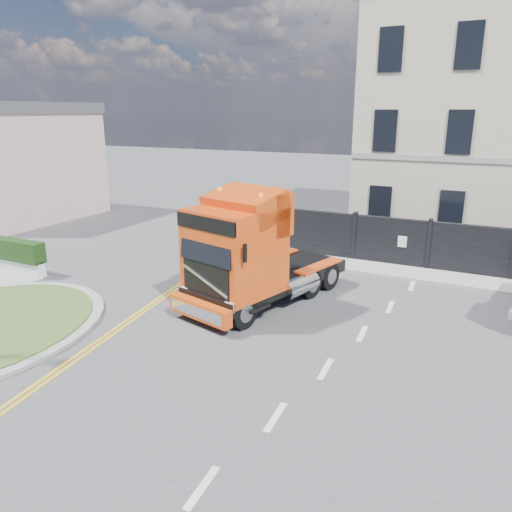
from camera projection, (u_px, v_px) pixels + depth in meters
The scene contains 6 objects.
ground at pixel (230, 339), 13.95m from camera, with size 120.00×120.00×0.00m, color #424244.
seaside_bldg_pink at pixel (7, 166), 29.35m from camera, with size 8.00×8.00×6.00m, color beige.
hoarding_fence at pixel (500, 254), 18.63m from camera, with size 18.80×0.25×2.00m.
georgian_building at pixel (504, 119), 23.98m from camera, with size 12.30×10.30×12.80m.
pavement_far at pixel (479, 283), 18.35m from camera, with size 20.00×1.60×0.12m, color gray.
truck at pixel (248, 257), 15.82m from camera, with size 3.90×6.68×3.77m.
Camera 1 is at (6.31, -11.09, 6.15)m, focal length 35.00 mm.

